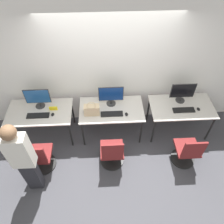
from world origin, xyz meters
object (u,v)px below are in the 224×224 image
at_px(person_left, 23,158).
at_px(handbag, 92,110).
at_px(office_chair_left, 40,158).
at_px(office_chair_center, 112,153).
at_px(keyboard_left, 38,116).
at_px(mouse_right, 198,109).
at_px(keyboard_center, 112,114).
at_px(office_chair_right, 187,152).
at_px(monitor_left, 38,98).
at_px(monitor_center, 111,95).
at_px(monitor_right, 183,92).
at_px(keyboard_right, 184,110).
at_px(mouse_left, 53,114).
at_px(mouse_center, 126,114).

relative_size(person_left, handbag, 5.77).
bearing_deg(office_chair_left, office_chair_center, 0.96).
relative_size(keyboard_left, mouse_right, 4.87).
relative_size(office_chair_left, handbag, 2.88).
relative_size(office_chair_left, mouse_right, 9.59).
relative_size(keyboard_left, keyboard_center, 1.00).
distance_m(office_chair_center, mouse_right, 1.96).
bearing_deg(office_chair_right, handbag, 158.20).
bearing_deg(monitor_left, keyboard_left, -90.00).
relative_size(monitor_center, office_chair_right, 0.58).
relative_size(person_left, office_chair_center, 2.00).
distance_m(office_chair_left, office_chair_center, 1.37).
xyz_separation_m(office_chair_left, office_chair_right, (2.82, -0.02, 0.00)).
distance_m(office_chair_left, monitor_right, 3.09).
bearing_deg(office_chair_center, monitor_right, 33.19).
bearing_deg(mouse_right, office_chair_left, -167.32).
bearing_deg(keyboard_right, office_chair_left, -166.12).
height_order(monitor_left, keyboard_left, monitor_left).
distance_m(mouse_left, monitor_right, 2.65).
relative_size(person_left, keyboard_center, 3.94).
height_order(office_chair_left, office_chair_right, same).
bearing_deg(keyboard_center, office_chair_right, -25.88).
distance_m(mouse_right, office_chair_right, 0.90).
distance_m(person_left, keyboard_center, 1.80).
xyz_separation_m(monitor_left, keyboard_center, (1.46, -0.31, -0.23)).
height_order(keyboard_right, office_chair_right, office_chair_right).
bearing_deg(mouse_left, office_chair_right, -15.75).
xyz_separation_m(keyboard_left, office_chair_center, (1.43, -0.68, -0.41)).
bearing_deg(keyboard_center, mouse_right, 1.17).
distance_m(mouse_left, office_chair_right, 2.72).
bearing_deg(office_chair_left, mouse_right, 12.68).
relative_size(mouse_left, monitor_center, 0.18).
relative_size(office_chair_left, monitor_right, 1.73).
distance_m(office_chair_left, keyboard_center, 1.61).
xyz_separation_m(person_left, keyboard_right, (2.91, 1.07, -0.19)).
height_order(monitor_right, handbag, monitor_right).
bearing_deg(mouse_center, monitor_center, 131.35).
xyz_separation_m(monitor_left, office_chair_center, (1.43, -0.96, -0.64)).
xyz_separation_m(person_left, office_chair_center, (1.42, 0.39, -0.61)).
bearing_deg(keyboard_center, person_left, -144.41).
bearing_deg(monitor_left, keyboard_center, -11.84).
bearing_deg(office_chair_right, keyboard_center, 154.12).
distance_m(office_chair_right, handbag, 2.02).
bearing_deg(office_chair_center, person_left, -164.72).
xyz_separation_m(keyboard_right, handbag, (-1.85, 0.00, 0.11)).
height_order(keyboard_center, monitor_right, monitor_right).
bearing_deg(mouse_center, office_chair_left, -159.05).
relative_size(monitor_right, handbag, 1.66).
bearing_deg(monitor_center, office_chair_left, -145.10).
height_order(mouse_center, office_chair_right, office_chair_right).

